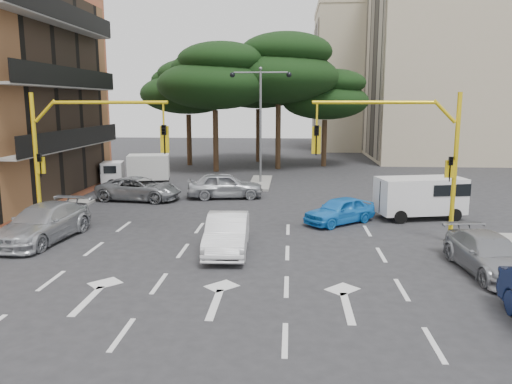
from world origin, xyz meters
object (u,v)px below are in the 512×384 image
Objects in this scene: car_silver_cross_b at (225,185)px; box_truck_a at (137,171)px; signal_mast_right at (410,146)px; car_white_hatch at (227,233)px; street_lamp_center at (261,105)px; car_silver_parked at (489,254)px; car_silver_cross_a at (139,189)px; car_blue_compact at (340,210)px; car_silver_wagon at (43,223)px; van_white at (420,198)px; signal_mast_left at (77,144)px.

box_truck_a reaches higher than car_silver_cross_b.
car_white_hatch is (-7.09, -1.97, -3.17)m from signal_mast_right.
car_white_hatch is at bearing -91.03° from street_lamp_center.
car_silver_cross_a is at bearing 138.03° from car_silver_parked.
car_blue_compact is 0.82× the size of car_silver_cross_b.
car_silver_wagon is at bearing 178.41° from car_silver_cross_a.
van_white is (8.39, -9.85, -4.40)m from street_lamp_center.
car_white_hatch is 10.75m from car_silver_cross_b.
signal_mast_right is at bearing 111.67° from car_silver_parked.
signal_mast_right is 1.00× the size of signal_mast_left.
signal_mast_left is 3.50m from car_silver_wagon.
signal_mast_right is 19.35m from box_truck_a.
car_white_hatch is (6.52, -1.97, -3.17)m from signal_mast_left.
car_white_hatch is at bearing -164.49° from signal_mast_right.
signal_mast_left is 7.51m from car_white_hatch.
car_silver_wagon is at bearing 169.94° from car_white_hatch.
box_truck_a reaches higher than car_silver_cross_a.
car_silver_wagon is (-14.80, -0.97, -3.15)m from signal_mast_right.
car_white_hatch is at bearing 178.34° from car_silver_cross_b.
car_silver_parked is at bearing -63.07° from signal_mast_right.
car_silver_wagon is at bearing 168.96° from box_truck_a.
signal_mast_left is 1.46× the size of van_white.
car_silver_wagon is at bearing -176.26° from signal_mast_right.
car_blue_compact is at bearing -143.01° from car_silver_cross_b.
car_blue_compact is at bearing 23.65° from car_silver_wagon.
car_white_hatch is at bearing -139.33° from car_silver_cross_a.
signal_mast_left is at bearing -173.91° from car_silver_cross_a.
signal_mast_left reaches higher than car_blue_compact.
street_lamp_center is 16.66m from car_white_hatch.
car_white_hatch is 0.85× the size of car_silver_wagon.
street_lamp_center is 1.76× the size of box_truck_a.
signal_mast_right is 13.61m from signal_mast_left.
signal_mast_left reaches higher than car_silver_cross_a.
car_white_hatch is 11.56m from car_silver_cross_a.
car_silver_cross_a is at bearing -136.41° from street_lamp_center.
car_silver_parked is at bearing -63.88° from street_lamp_center.
car_silver_cross_a is (-13.43, 7.70, -3.21)m from signal_mast_right.
signal_mast_right is 1.36× the size of box_truck_a.
signal_mast_left is 1.38× the size of car_white_hatch.
car_silver_cross_a is (0.18, 7.70, -3.21)m from signal_mast_left.
street_lamp_center reaches higher than van_white.
car_silver_cross_b is at bearing -129.21° from box_truck_a.
car_silver_wagon is (-12.40, -3.81, 0.11)m from car_blue_compact.
car_silver_parked is at bearing -13.77° from car_white_hatch.
signal_mast_left reaches higher than car_silver_wagon.
car_blue_compact is 0.72× the size of car_silver_wagon.
car_white_hatch is at bearing 163.63° from car_silver_parked.
signal_mast_right is 5.30m from car_silver_parked.
signal_mast_right is at bearing -64.09° from street_lamp_center.
car_silver_wagon is (-8.00, -14.98, -4.69)m from street_lamp_center.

